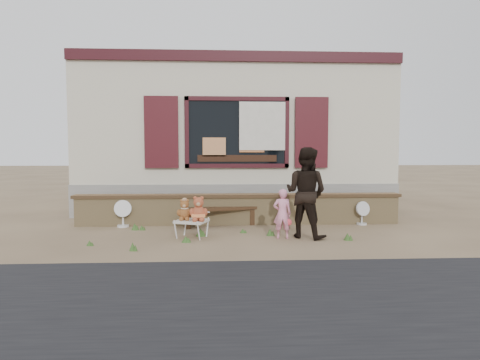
{
  "coord_description": "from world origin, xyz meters",
  "views": [
    {
      "loc": [
        -0.42,
        -7.69,
        1.58
      ],
      "look_at": [
        0.0,
        0.6,
        1.0
      ],
      "focal_mm": 30.0,
      "sensor_mm": 36.0,
      "label": 1
    }
  ],
  "objects": [
    {
      "name": "ground",
      "position": [
        0.0,
        0.0,
        0.0
      ],
      "size": [
        80.0,
        80.0,
        0.0
      ],
      "primitive_type": "plane",
      "color": "brown",
      "rests_on": "ground"
    },
    {
      "name": "teddy_bear_left",
      "position": [
        -1.07,
        -0.3,
        0.52
      ],
      "size": [
        0.35,
        0.33,
        0.39
      ],
      "primitive_type": null,
      "rotation": [
        0.0,
        0.0,
        -0.35
      ],
      "color": "brown",
      "rests_on": "folding_chair"
    },
    {
      "name": "teddy_bear_right",
      "position": [
        -0.81,
        -0.39,
        0.56
      ],
      "size": [
        0.41,
        0.39,
        0.46
      ],
      "primitive_type": null,
      "rotation": [
        0.0,
        0.0,
        -0.35
      ],
      "color": "brown",
      "rests_on": "folding_chair"
    },
    {
      "name": "grass_tufts",
      "position": [
        -0.73,
        -0.32,
        0.06
      ],
      "size": [
        4.62,
        1.87,
        0.14
      ],
      "color": "#355723",
      "rests_on": "ground"
    },
    {
      "name": "adult",
      "position": [
        1.16,
        -0.42,
        0.83
      ],
      "size": [
        1.03,
        0.99,
        1.67
      ],
      "primitive_type": "imported",
      "rotation": [
        0.0,
        0.0,
        2.5
      ],
      "color": "black",
      "rests_on": "ground"
    },
    {
      "name": "fan_left",
      "position": [
        -2.47,
        0.8,
        0.29
      ],
      "size": [
        0.37,
        0.24,
        0.58
      ],
      "rotation": [
        0.0,
        0.0,
        0.21
      ],
      "color": "silver",
      "rests_on": "ground"
    },
    {
      "name": "shopfront",
      "position": [
        0.0,
        4.49,
        2.0
      ],
      "size": [
        8.04,
        5.13,
        4.0
      ],
      "color": "beige",
      "rests_on": "ground"
    },
    {
      "name": "child",
      "position": [
        0.72,
        -0.49,
        0.46
      ],
      "size": [
        0.35,
        0.24,
        0.91
      ],
      "primitive_type": "imported",
      "rotation": [
        0.0,
        0.0,
        3.08
      ],
      "color": "pink",
      "rests_on": "ground"
    },
    {
      "name": "folding_chair",
      "position": [
        -0.94,
        -0.34,
        0.3
      ],
      "size": [
        0.67,
        0.63,
        0.33
      ],
      "rotation": [
        0.0,
        0.0,
        -0.35
      ],
      "color": "beige",
      "rests_on": "ground"
    },
    {
      "name": "fan_right",
      "position": [
        2.67,
        0.8,
        0.26
      ],
      "size": [
        0.33,
        0.22,
        0.51
      ],
      "rotation": [
        0.0,
        0.0,
        0.26
      ],
      "color": "silver",
      "rests_on": "ground"
    },
    {
      "name": "brick_wall",
      "position": [
        0.0,
        1.0,
        0.34
      ],
      "size": [
        7.1,
        0.36,
        0.67
      ],
      "color": "tan",
      "rests_on": "ground"
    },
    {
      "name": "bench",
      "position": [
        -0.43,
        0.8,
        0.3
      ],
      "size": [
        1.63,
        0.74,
        0.41
      ],
      "rotation": [
        0.0,
        0.0,
        0.26
      ],
      "color": "#301E11",
      "rests_on": "ground"
    }
  ]
}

